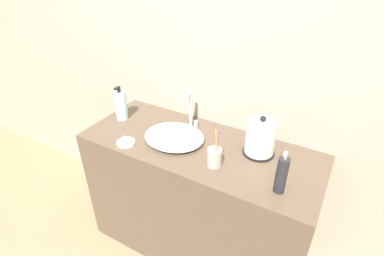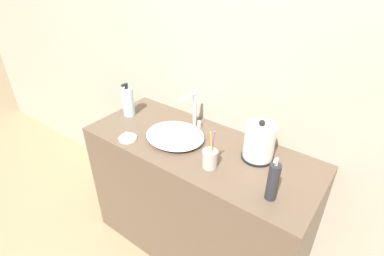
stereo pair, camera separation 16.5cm
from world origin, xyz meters
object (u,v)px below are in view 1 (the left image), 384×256
at_px(shampoo_bottle, 282,175).
at_px(toothbrush_cup, 214,157).
at_px(faucet, 190,108).
at_px(electric_kettle, 260,139).
at_px(lotion_bottle, 121,105).

bearing_deg(shampoo_bottle, toothbrush_cup, 176.09).
bearing_deg(toothbrush_cup, shampoo_bottle, -3.91).
bearing_deg(toothbrush_cup, faucet, 137.84).
bearing_deg(toothbrush_cup, electric_kettle, 52.80).
height_order(toothbrush_cup, lotion_bottle, lotion_bottle).
height_order(faucet, lotion_bottle, faucet).
bearing_deg(toothbrush_cup, lotion_bottle, 169.17).
relative_size(toothbrush_cup, shampoo_bottle, 0.99).
relative_size(lotion_bottle, shampoo_bottle, 1.01).
xyz_separation_m(faucet, toothbrush_cup, (0.30, -0.27, -0.08)).
distance_m(toothbrush_cup, lotion_bottle, 0.75).
xyz_separation_m(electric_kettle, toothbrush_cup, (-0.16, -0.21, -0.04)).
bearing_deg(lotion_bottle, shampoo_bottle, -8.66).
bearing_deg(faucet, lotion_bottle, -163.35).
xyz_separation_m(toothbrush_cup, lotion_bottle, (-0.73, 0.14, 0.05)).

